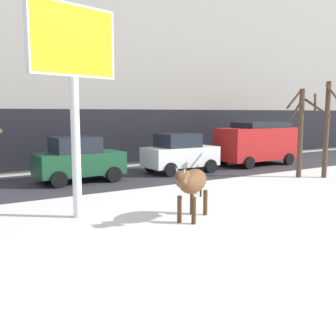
{
  "coord_description": "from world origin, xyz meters",
  "views": [
    {
      "loc": [
        -7.12,
        -6.79,
        2.81
      ],
      "look_at": [
        -0.49,
        3.53,
        1.1
      ],
      "focal_mm": 42.21,
      "sensor_mm": 36.0,
      "label": 1
    }
  ],
  "objects_px": {
    "car_red_van": "(257,142)",
    "bare_tree_right_lot": "(301,129)",
    "pedestrian_far_left": "(129,149)",
    "cow_brown": "(192,183)",
    "car_white_hatchback": "(180,153)",
    "bare_tree_far_back": "(326,127)",
    "billboard": "(73,54)",
    "car_darkgreen_hatchback": "(78,160)",
    "pedestrian_near_billboard": "(225,144)"
  },
  "relations": [
    {
      "from": "cow_brown",
      "to": "pedestrian_far_left",
      "type": "bearing_deg",
      "value": 71.47
    },
    {
      "from": "car_darkgreen_hatchback",
      "to": "pedestrian_near_billboard",
      "type": "relative_size",
      "value": 2.03
    },
    {
      "from": "pedestrian_far_left",
      "to": "car_darkgreen_hatchback",
      "type": "bearing_deg",
      "value": -139.79
    },
    {
      "from": "pedestrian_near_billboard",
      "to": "pedestrian_far_left",
      "type": "height_order",
      "value": "same"
    },
    {
      "from": "car_red_van",
      "to": "car_darkgreen_hatchback",
      "type": "bearing_deg",
      "value": 179.53
    },
    {
      "from": "billboard",
      "to": "bare_tree_right_lot",
      "type": "height_order",
      "value": "billboard"
    },
    {
      "from": "cow_brown",
      "to": "billboard",
      "type": "bearing_deg",
      "value": 143.58
    },
    {
      "from": "car_white_hatchback",
      "to": "bare_tree_far_back",
      "type": "bearing_deg",
      "value": -46.21
    },
    {
      "from": "car_red_van",
      "to": "pedestrian_near_billboard",
      "type": "height_order",
      "value": "car_red_van"
    },
    {
      "from": "pedestrian_far_left",
      "to": "bare_tree_right_lot",
      "type": "height_order",
      "value": "bare_tree_right_lot"
    },
    {
      "from": "pedestrian_near_billboard",
      "to": "cow_brown",
      "type": "bearing_deg",
      "value": -134.28
    },
    {
      "from": "cow_brown",
      "to": "car_white_hatchback",
      "type": "relative_size",
      "value": 0.51
    },
    {
      "from": "billboard",
      "to": "car_red_van",
      "type": "xyz_separation_m",
      "value": [
        12.03,
        5.25,
        -3.07
      ]
    },
    {
      "from": "pedestrian_near_billboard",
      "to": "pedestrian_far_left",
      "type": "distance_m",
      "value": 6.79
    },
    {
      "from": "car_white_hatchback",
      "to": "bare_tree_far_back",
      "type": "distance_m",
      "value": 6.57
    },
    {
      "from": "cow_brown",
      "to": "car_white_hatchback",
      "type": "distance_m",
      "value": 8.37
    },
    {
      "from": "car_red_van",
      "to": "bare_tree_right_lot",
      "type": "height_order",
      "value": "bare_tree_right_lot"
    },
    {
      "from": "car_red_van",
      "to": "bare_tree_right_lot",
      "type": "relative_size",
      "value": 1.19
    },
    {
      "from": "billboard",
      "to": "bare_tree_far_back",
      "type": "bearing_deg",
      "value": 2.95
    },
    {
      "from": "car_red_van",
      "to": "pedestrian_far_left",
      "type": "height_order",
      "value": "car_red_van"
    },
    {
      "from": "billboard",
      "to": "bare_tree_far_back",
      "type": "height_order",
      "value": "billboard"
    },
    {
      "from": "cow_brown",
      "to": "pedestrian_far_left",
      "type": "distance_m",
      "value": 11.18
    },
    {
      "from": "car_red_van",
      "to": "pedestrian_far_left",
      "type": "distance_m",
      "value": 6.96
    },
    {
      "from": "bare_tree_right_lot",
      "to": "pedestrian_far_left",
      "type": "bearing_deg",
      "value": 121.23
    },
    {
      "from": "car_white_hatchback",
      "to": "bare_tree_far_back",
      "type": "height_order",
      "value": "bare_tree_far_back"
    },
    {
      "from": "cow_brown",
      "to": "car_darkgreen_hatchback",
      "type": "xyz_separation_m",
      "value": [
        -0.51,
        7.16,
        -0.07
      ]
    },
    {
      "from": "pedestrian_near_billboard",
      "to": "bare_tree_far_back",
      "type": "bearing_deg",
      "value": -99.85
    },
    {
      "from": "cow_brown",
      "to": "car_white_hatchback",
      "type": "bearing_deg",
      "value": 57.79
    },
    {
      "from": "car_red_van",
      "to": "bare_tree_right_lot",
      "type": "distance_m",
      "value": 4.33
    },
    {
      "from": "cow_brown",
      "to": "car_red_van",
      "type": "bearing_deg",
      "value": 36.57
    },
    {
      "from": "pedestrian_near_billboard",
      "to": "bare_tree_far_back",
      "type": "xyz_separation_m",
      "value": [
        -1.42,
        -8.18,
        1.32
      ]
    },
    {
      "from": "cow_brown",
      "to": "bare_tree_right_lot",
      "type": "xyz_separation_m",
      "value": [
        8.1,
        3.1,
        1.13
      ]
    },
    {
      "from": "billboard",
      "to": "car_white_hatchback",
      "type": "bearing_deg",
      "value": 37.04
    },
    {
      "from": "car_darkgreen_hatchback",
      "to": "pedestrian_near_billboard",
      "type": "bearing_deg",
      "value": 17.57
    },
    {
      "from": "bare_tree_right_lot",
      "to": "pedestrian_near_billboard",
      "type": "bearing_deg",
      "value": 73.41
    },
    {
      "from": "car_darkgreen_hatchback",
      "to": "bare_tree_far_back",
      "type": "height_order",
      "value": "bare_tree_far_back"
    },
    {
      "from": "car_white_hatchback",
      "to": "bare_tree_right_lot",
      "type": "distance_m",
      "value": 5.53
    },
    {
      "from": "bare_tree_far_back",
      "to": "car_white_hatchback",
      "type": "bearing_deg",
      "value": 133.79
    },
    {
      "from": "billboard",
      "to": "bare_tree_far_back",
      "type": "xyz_separation_m",
      "value": [
        11.41,
        0.59,
        -2.12
      ]
    },
    {
      "from": "pedestrian_far_left",
      "to": "bare_tree_right_lot",
      "type": "relative_size",
      "value": 0.45
    },
    {
      "from": "billboard",
      "to": "car_darkgreen_hatchback",
      "type": "height_order",
      "value": "billboard"
    },
    {
      "from": "car_darkgreen_hatchback",
      "to": "car_red_van",
      "type": "height_order",
      "value": "car_red_van"
    },
    {
      "from": "cow_brown",
      "to": "car_darkgreen_hatchback",
      "type": "height_order",
      "value": "car_darkgreen_hatchback"
    },
    {
      "from": "cow_brown",
      "to": "pedestrian_near_billboard",
      "type": "bearing_deg",
      "value": 45.72
    },
    {
      "from": "pedestrian_near_billboard",
      "to": "bare_tree_far_back",
      "type": "distance_m",
      "value": 8.4
    },
    {
      "from": "pedestrian_far_left",
      "to": "cow_brown",
      "type": "bearing_deg",
      "value": -108.53
    },
    {
      "from": "cow_brown",
      "to": "pedestrian_far_left",
      "type": "xyz_separation_m",
      "value": [
        3.55,
        10.6,
        -0.11
      ]
    },
    {
      "from": "billboard",
      "to": "car_darkgreen_hatchback",
      "type": "relative_size",
      "value": 1.58
    },
    {
      "from": "bare_tree_far_back",
      "to": "billboard",
      "type": "bearing_deg",
      "value": -177.05
    },
    {
      "from": "pedestrian_near_billboard",
      "to": "bare_tree_right_lot",
      "type": "bearing_deg",
      "value": -106.59
    }
  ]
}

